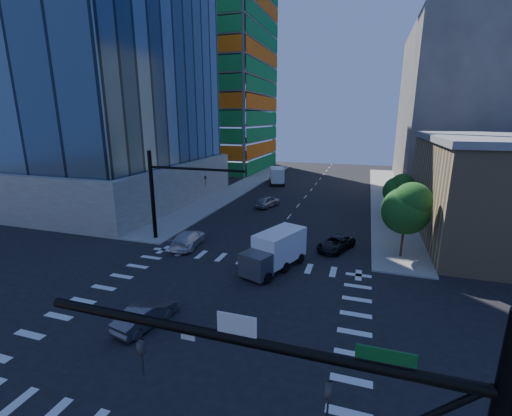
% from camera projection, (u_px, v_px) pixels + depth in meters
% --- Properties ---
extents(ground, '(160.00, 160.00, 0.00)m').
position_uv_depth(ground, '(208.00, 315.00, 21.83)').
color(ground, black).
rests_on(ground, ground).
extents(road_markings, '(20.00, 20.00, 0.01)m').
position_uv_depth(road_markings, '(208.00, 315.00, 21.83)').
color(road_markings, silver).
rests_on(road_markings, ground).
extents(sidewalk_ne, '(5.00, 60.00, 0.15)m').
position_uv_depth(sidewalk_ne, '(387.00, 196.00, 54.95)').
color(sidewalk_ne, gray).
rests_on(sidewalk_ne, ground).
extents(sidewalk_nw, '(5.00, 60.00, 0.15)m').
position_uv_depth(sidewalk_nw, '(241.00, 187.00, 62.35)').
color(sidewalk_nw, gray).
rests_on(sidewalk_nw, ground).
extents(construction_building, '(25.16, 34.50, 70.60)m').
position_uv_depth(construction_building, '(213.00, 64.00, 80.75)').
color(construction_building, slate).
rests_on(construction_building, ground).
extents(bg_building_ne, '(24.00, 30.00, 28.00)m').
position_uv_depth(bg_building_ne, '(477.00, 108.00, 60.94)').
color(bg_building_ne, '#5B5752').
rests_on(bg_building_ne, ground).
extents(signal_mast_nw, '(10.20, 0.40, 9.00)m').
position_uv_depth(signal_mast_nw, '(165.00, 188.00, 33.99)').
color(signal_mast_nw, black).
rests_on(signal_mast_nw, sidewalk_nw).
extents(tree_south, '(4.16, 4.16, 6.82)m').
position_uv_depth(tree_south, '(408.00, 208.00, 29.71)').
color(tree_south, '#382316').
rests_on(tree_south, sidewalk_ne).
extents(tree_north, '(3.54, 3.52, 5.78)m').
position_uv_depth(tree_north, '(399.00, 189.00, 40.85)').
color(tree_north, '#382316').
rests_on(tree_north, sidewalk_ne).
extents(car_nb_far, '(3.80, 5.08, 1.28)m').
position_uv_depth(car_nb_far, '(336.00, 243.00, 32.62)').
color(car_nb_far, black).
rests_on(car_nb_far, ground).
extents(car_sb_near, '(2.74, 5.49, 1.53)m').
position_uv_depth(car_sb_near, '(188.00, 239.00, 33.53)').
color(car_sb_near, white).
rests_on(car_sb_near, ground).
extents(car_sb_mid, '(3.16, 5.07, 1.61)m').
position_uv_depth(car_sb_mid, '(267.00, 201.00, 48.56)').
color(car_sb_mid, '#A0A3A8').
rests_on(car_sb_mid, ground).
extents(car_sb_cross, '(2.27, 4.43, 1.39)m').
position_uv_depth(car_sb_cross, '(146.00, 315.00, 20.64)').
color(car_sb_cross, '#4C4B50').
rests_on(car_sb_cross, ground).
extents(box_truck_near, '(4.46, 6.44, 3.11)m').
position_uv_depth(box_truck_near, '(273.00, 254.00, 28.13)').
color(box_truck_near, black).
rests_on(box_truck_near, ground).
extents(box_truck_far, '(4.33, 6.62, 3.21)m').
position_uv_depth(box_truck_far, '(277.00, 176.00, 65.72)').
color(box_truck_far, black).
rests_on(box_truck_far, ground).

